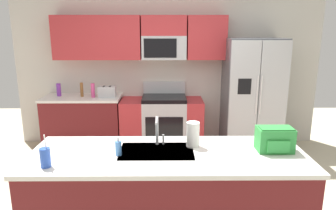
{
  "coord_description": "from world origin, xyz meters",
  "views": [
    {
      "loc": [
        -0.04,
        -3.26,
        2.01
      ],
      "look_at": [
        -0.01,
        0.6,
        1.05
      ],
      "focal_mm": 33.42,
      "sensor_mm": 36.0,
      "label": 1
    }
  ],
  "objects_px": {
    "pepper_mill": "(82,90)",
    "bottle_pink": "(93,90)",
    "sink_faucet": "(158,129)",
    "drink_cup_blue": "(45,157)",
    "range_oven": "(162,123)",
    "toaster": "(107,92)",
    "soap_dispenser": "(118,148)",
    "paper_towel_roll": "(193,134)",
    "bottle_purple": "(59,90)",
    "backpack": "(275,139)",
    "refrigerator": "(252,96)"
  },
  "relations": [
    {
      "from": "pepper_mill",
      "to": "paper_towel_roll",
      "type": "height_order",
      "value": "paper_towel_roll"
    },
    {
      "from": "range_oven",
      "to": "refrigerator",
      "type": "relative_size",
      "value": 0.74
    },
    {
      "from": "range_oven",
      "to": "drink_cup_blue",
      "type": "bearing_deg",
      "value": -108.83
    },
    {
      "from": "range_oven",
      "to": "soap_dispenser",
      "type": "relative_size",
      "value": 8.0
    },
    {
      "from": "drink_cup_blue",
      "to": "refrigerator",
      "type": "bearing_deg",
      "value": 47.6
    },
    {
      "from": "sink_faucet",
      "to": "paper_towel_roll",
      "type": "xyz_separation_m",
      "value": [
        0.34,
        -0.03,
        -0.05
      ]
    },
    {
      "from": "bottle_purple",
      "to": "paper_towel_roll",
      "type": "relative_size",
      "value": 0.88
    },
    {
      "from": "bottle_pink",
      "to": "toaster",
      "type": "bearing_deg",
      "value": 2.1
    },
    {
      "from": "backpack",
      "to": "bottle_pink",
      "type": "bearing_deg",
      "value": 133.45
    },
    {
      "from": "refrigerator",
      "to": "pepper_mill",
      "type": "xyz_separation_m",
      "value": [
        -2.8,
        0.07,
        0.09
      ]
    },
    {
      "from": "range_oven",
      "to": "refrigerator",
      "type": "distance_m",
      "value": 1.55
    },
    {
      "from": "range_oven",
      "to": "pepper_mill",
      "type": "height_order",
      "value": "pepper_mill"
    },
    {
      "from": "range_oven",
      "to": "refrigerator",
      "type": "xyz_separation_m",
      "value": [
        1.48,
        -0.07,
        0.48
      ]
    },
    {
      "from": "drink_cup_blue",
      "to": "backpack",
      "type": "distance_m",
      "value": 2.01
    },
    {
      "from": "refrigerator",
      "to": "bottle_purple",
      "type": "relative_size",
      "value": 8.78
    },
    {
      "from": "refrigerator",
      "to": "sink_faucet",
      "type": "bearing_deg",
      "value": -124.79
    },
    {
      "from": "refrigerator",
      "to": "toaster",
      "type": "xyz_separation_m",
      "value": [
        -2.37,
        0.02,
        0.07
      ]
    },
    {
      "from": "pepper_mill",
      "to": "bottle_purple",
      "type": "height_order",
      "value": "pepper_mill"
    },
    {
      "from": "backpack",
      "to": "sink_faucet",
      "type": "bearing_deg",
      "value": 172.26
    },
    {
      "from": "bottle_pink",
      "to": "drink_cup_blue",
      "type": "relative_size",
      "value": 0.82
    },
    {
      "from": "soap_dispenser",
      "to": "paper_towel_roll",
      "type": "distance_m",
      "value": 0.71
    },
    {
      "from": "bottle_pink",
      "to": "paper_towel_roll",
      "type": "distance_m",
      "value": 2.62
    },
    {
      "from": "range_oven",
      "to": "toaster",
      "type": "relative_size",
      "value": 4.86
    },
    {
      "from": "bottle_pink",
      "to": "bottle_purple",
      "type": "relative_size",
      "value": 1.09
    },
    {
      "from": "bottle_purple",
      "to": "paper_towel_roll",
      "type": "height_order",
      "value": "paper_towel_roll"
    },
    {
      "from": "range_oven",
      "to": "soap_dispenser",
      "type": "xyz_separation_m",
      "value": [
        -0.36,
        -2.46,
        0.53
      ]
    },
    {
      "from": "range_oven",
      "to": "drink_cup_blue",
      "type": "relative_size",
      "value": 4.84
    },
    {
      "from": "toaster",
      "to": "pepper_mill",
      "type": "xyz_separation_m",
      "value": [
        -0.43,
        0.05,
        0.03
      ]
    },
    {
      "from": "toaster",
      "to": "soap_dispenser",
      "type": "height_order",
      "value": "toaster"
    },
    {
      "from": "sink_faucet",
      "to": "backpack",
      "type": "xyz_separation_m",
      "value": [
        1.08,
        -0.15,
        -0.05
      ]
    },
    {
      "from": "sink_faucet",
      "to": "soap_dispenser",
      "type": "xyz_separation_m",
      "value": [
        -0.34,
        -0.24,
        -0.1
      ]
    },
    {
      "from": "bottle_pink",
      "to": "drink_cup_blue",
      "type": "distance_m",
      "value": 2.64
    },
    {
      "from": "bottle_purple",
      "to": "backpack",
      "type": "bearing_deg",
      "value": -41.04
    },
    {
      "from": "bottle_purple",
      "to": "sink_faucet",
      "type": "height_order",
      "value": "sink_faucet"
    },
    {
      "from": "pepper_mill",
      "to": "paper_towel_roll",
      "type": "bearing_deg",
      "value": -53.84
    },
    {
      "from": "range_oven",
      "to": "sink_faucet",
      "type": "relative_size",
      "value": 4.82
    },
    {
      "from": "toaster",
      "to": "pepper_mill",
      "type": "distance_m",
      "value": 0.43
    },
    {
      "from": "toaster",
      "to": "bottle_purple",
      "type": "relative_size",
      "value": 1.33
    },
    {
      "from": "pepper_mill",
      "to": "drink_cup_blue",
      "type": "xyz_separation_m",
      "value": [
        0.4,
        -2.69,
        -0.03
      ]
    },
    {
      "from": "backpack",
      "to": "soap_dispenser",
      "type": "bearing_deg",
      "value": -176.38
    },
    {
      "from": "sink_faucet",
      "to": "paper_towel_roll",
      "type": "relative_size",
      "value": 1.17
    },
    {
      "from": "sink_faucet",
      "to": "drink_cup_blue",
      "type": "relative_size",
      "value": 1.0
    },
    {
      "from": "bottle_pink",
      "to": "sink_faucet",
      "type": "relative_size",
      "value": 0.82
    },
    {
      "from": "range_oven",
      "to": "bottle_pink",
      "type": "height_order",
      "value": "bottle_pink"
    },
    {
      "from": "drink_cup_blue",
      "to": "bottle_purple",
      "type": "bearing_deg",
      "value": 106.18
    },
    {
      "from": "drink_cup_blue",
      "to": "pepper_mill",
      "type": "bearing_deg",
      "value": 98.47
    },
    {
      "from": "pepper_mill",
      "to": "bottle_pink",
      "type": "xyz_separation_m",
      "value": [
        0.2,
        -0.06,
        -0.0
      ]
    },
    {
      "from": "range_oven",
      "to": "paper_towel_roll",
      "type": "bearing_deg",
      "value": -81.89
    },
    {
      "from": "sink_faucet",
      "to": "soap_dispenser",
      "type": "distance_m",
      "value": 0.43
    },
    {
      "from": "range_oven",
      "to": "pepper_mill",
      "type": "bearing_deg",
      "value": -179.89
    }
  ]
}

